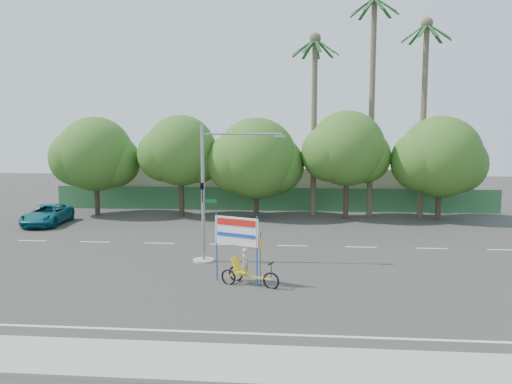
{
  "coord_description": "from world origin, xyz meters",
  "views": [
    {
      "loc": [
        2.41,
        -20.87,
        6.51
      ],
      "look_at": [
        0.11,
        5.17,
        3.5
      ],
      "focal_mm": 35.0,
      "sensor_mm": 36.0,
      "label": 1
    }
  ],
  "objects": [
    {
      "name": "tree_left",
      "position": [
        -7.05,
        18.0,
        5.06
      ],
      "size": [
        6.66,
        5.6,
        8.07
      ],
      "color": "#473828",
      "rests_on": "ground"
    },
    {
      "name": "building_right",
      "position": [
        8.0,
        26.0,
        1.8
      ],
      "size": [
        14.0,
        8.0,
        3.6
      ],
      "primitive_type": "cube",
      "color": "#BDB196",
      "rests_on": "ground"
    },
    {
      "name": "palm_mid",
      "position": [
        12.0,
        19.5,
        9.4
      ],
      "size": [
        3.73,
        3.79,
        15.45
      ],
      "color": "#70604C",
      "rests_on": "ground"
    },
    {
      "name": "tree_far_left",
      "position": [
        -14.05,
        18.0,
        4.76
      ],
      "size": [
        7.14,
        6.0,
        7.96
      ],
      "color": "#473828",
      "rests_on": "ground"
    },
    {
      "name": "palm_tall",
      "position": [
        8.0,
        19.5,
        10.46
      ],
      "size": [
        3.73,
        3.79,
        17.45
      ],
      "color": "#70604C",
      "rests_on": "ground"
    },
    {
      "name": "tree_center",
      "position": [
        -1.05,
        18.0,
        4.47
      ],
      "size": [
        7.62,
        6.4,
        7.85
      ],
      "color": "#473828",
      "rests_on": "ground"
    },
    {
      "name": "tree_right",
      "position": [
        5.95,
        18.0,
        5.24
      ],
      "size": [
        6.9,
        5.8,
        8.36
      ],
      "color": "#473828",
      "rests_on": "ground"
    },
    {
      "name": "traffic_signal",
      "position": [
        -2.2,
        3.98,
        2.92
      ],
      "size": [
        4.72,
        1.1,
        7.0
      ],
      "color": "gray",
      "rests_on": "ground"
    },
    {
      "name": "palm_short",
      "position": [
        3.5,
        19.5,
        8.86
      ],
      "size": [
        3.73,
        3.79,
        14.45
      ],
      "color": "#70604C",
      "rests_on": "ground"
    },
    {
      "name": "tree_far_right",
      "position": [
        12.95,
        18.0,
        4.64
      ],
      "size": [
        7.38,
        6.2,
        7.94
      ],
      "color": "#473828",
      "rests_on": "ground"
    },
    {
      "name": "fence",
      "position": [
        0.0,
        21.5,
        1.0
      ],
      "size": [
        38.0,
        0.08,
        2.0
      ],
      "primitive_type": "cube",
      "color": "#336B3D",
      "rests_on": "ground"
    },
    {
      "name": "pickup_truck",
      "position": [
        -15.88,
        13.46,
        0.73
      ],
      "size": [
        2.91,
        5.43,
        1.45
      ],
      "primitive_type": "imported",
      "rotation": [
        0.0,
        0.0,
        0.1
      ],
      "color": "#0F5E6A",
      "rests_on": "ground"
    },
    {
      "name": "sidewalk_near",
      "position": [
        0.0,
        -7.5,
        0.06
      ],
      "size": [
        50.0,
        2.4,
        0.12
      ],
      "primitive_type": "cube",
      "color": "gray",
      "rests_on": "ground"
    },
    {
      "name": "ground",
      "position": [
        0.0,
        0.0,
        0.0
      ],
      "size": [
        120.0,
        120.0,
        0.0
      ],
      "primitive_type": "plane",
      "color": "#33302D",
      "rests_on": "ground"
    },
    {
      "name": "building_left",
      "position": [
        -10.0,
        26.0,
        2.0
      ],
      "size": [
        12.0,
        8.0,
        4.0
      ],
      "primitive_type": "cube",
      "color": "#BDB196",
      "rests_on": "ground"
    },
    {
      "name": "trike_billboard",
      "position": [
        -0.05,
        0.24,
        1.25
      ],
      "size": [
        2.94,
        1.47,
        3.1
      ],
      "rotation": [
        0.0,
        0.0,
        -0.4
      ],
      "color": "black",
      "rests_on": "ground"
    }
  ]
}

